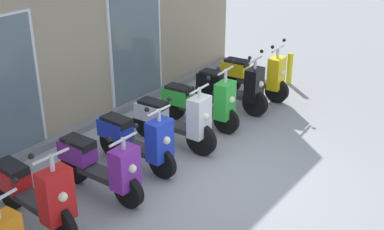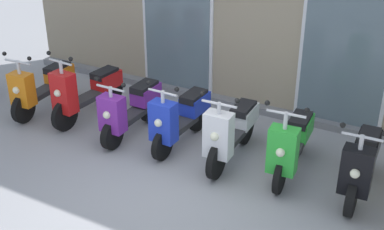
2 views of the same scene
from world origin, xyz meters
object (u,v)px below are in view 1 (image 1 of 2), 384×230
(scooter_black, at_px, (232,87))
(curb_bollard, at_px, (290,69))
(scooter_red, at_px, (34,192))
(scooter_white, at_px, (175,119))
(scooter_purple, at_px, (100,165))
(scooter_yellow, at_px, (255,75))
(scooter_blue, at_px, (137,139))
(scooter_green, at_px, (201,102))

(scooter_black, distance_m, curb_bollard, 2.01)
(scooter_red, height_order, scooter_white, scooter_red)
(scooter_purple, distance_m, scooter_yellow, 4.42)
(scooter_blue, distance_m, scooter_yellow, 3.57)
(scooter_purple, relative_size, scooter_blue, 0.99)
(scooter_green, xyz_separation_m, scooter_yellow, (1.80, -0.08, -0.01))
(scooter_white, bearing_deg, curb_bollard, -3.01)
(scooter_red, bearing_deg, scooter_black, -0.33)
(scooter_white, relative_size, curb_bollard, 2.35)
(scooter_green, bearing_deg, scooter_white, -173.64)
(scooter_white, distance_m, scooter_yellow, 2.68)
(scooter_red, height_order, scooter_yellow, scooter_red)
(scooter_blue, height_order, scooter_white, scooter_white)
(scooter_green, height_order, curb_bollard, scooter_green)
(scooter_blue, relative_size, scooter_yellow, 1.00)
(scooter_green, distance_m, curb_bollard, 2.98)
(scooter_yellow, bearing_deg, scooter_black, 177.57)
(scooter_blue, distance_m, scooter_green, 1.76)
(scooter_purple, distance_m, curb_bollard, 5.58)
(scooter_blue, bearing_deg, curb_bollard, -2.89)
(scooter_blue, height_order, curb_bollard, scooter_blue)
(scooter_purple, xyz_separation_m, scooter_blue, (0.86, 0.09, 0.02))
(curb_bollard, bearing_deg, scooter_yellow, 169.27)
(scooter_black, height_order, curb_bollard, scooter_black)
(scooter_black, relative_size, curb_bollard, 2.25)
(scooter_purple, bearing_deg, curb_bollard, -1.54)
(scooter_black, xyz_separation_m, scooter_yellow, (0.83, -0.04, 0.01))
(scooter_purple, height_order, scooter_black, scooter_black)
(scooter_red, xyz_separation_m, scooter_yellow, (5.42, -0.06, -0.02))
(scooter_purple, distance_m, scooter_black, 3.59)
(scooter_green, bearing_deg, curb_bollard, -5.77)
(scooter_purple, bearing_deg, scooter_red, 172.48)
(scooter_blue, bearing_deg, scooter_black, 0.35)
(scooter_purple, height_order, scooter_yellow, scooter_yellow)
(scooter_red, xyz_separation_m, scooter_green, (3.62, 0.02, -0.02))
(scooter_green, relative_size, curb_bollard, 2.28)
(scooter_white, bearing_deg, scooter_purple, -178.30)
(scooter_red, distance_m, scooter_blue, 1.86)
(scooter_blue, distance_m, scooter_black, 2.74)
(scooter_purple, relative_size, curb_bollard, 2.18)
(scooter_white, distance_m, scooter_black, 1.85)
(scooter_white, distance_m, curb_bollard, 3.85)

